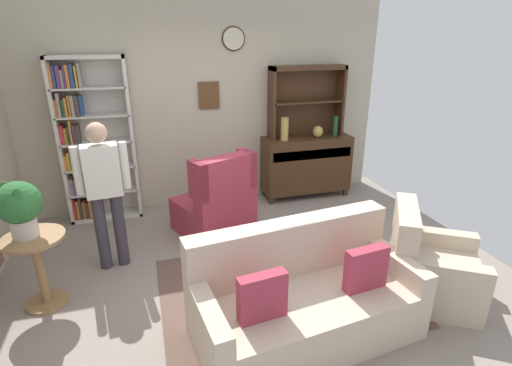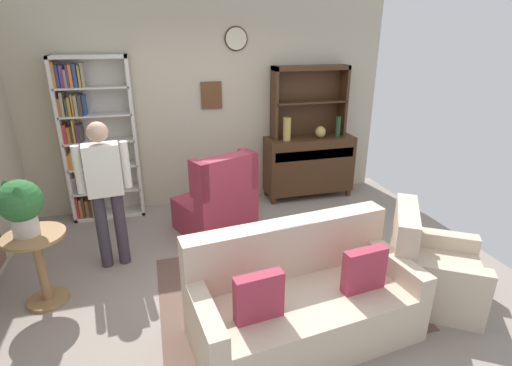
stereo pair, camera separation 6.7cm
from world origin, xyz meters
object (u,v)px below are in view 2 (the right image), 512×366
(armchair_floral, at_px, (429,271))
(person_reading, at_px, (105,186))
(vase_round, at_px, (320,132))
(potted_plant_large, at_px, (20,204))
(bottle_wine, at_px, (338,127))
(book_stack, at_px, (299,231))
(wingback_chair, at_px, (218,205))
(sideboard_hutch, at_px, (309,92))
(plant_stand, at_px, (40,261))
(coffee_table, at_px, (297,244))
(vase_tall, at_px, (287,129))
(bookshelf, at_px, (93,141))
(couch_floral, at_px, (302,300))
(sideboard, at_px, (309,164))

(armchair_floral, bearing_deg, person_reading, 154.11)
(vase_round, xyz_separation_m, person_reading, (-2.86, -1.16, -0.10))
(potted_plant_large, bearing_deg, vase_round, 25.27)
(bottle_wine, xyz_separation_m, book_stack, (-1.28, -1.79, -0.60))
(wingback_chair, bearing_deg, book_stack, -58.42)
(vase_round, relative_size, book_stack, 0.82)
(sideboard_hutch, relative_size, potted_plant_large, 2.19)
(wingback_chair, height_order, person_reading, person_reading)
(bottle_wine, height_order, armchair_floral, bottle_wine)
(plant_stand, bearing_deg, vase_round, 25.81)
(sideboard_hutch, relative_size, wingback_chair, 1.05)
(bottle_wine, distance_m, coffee_table, 2.36)
(sideboard_hutch, xyz_separation_m, wingback_chair, (-1.53, -0.95, -1.18))
(sideboard_hutch, height_order, vase_round, sideboard_hutch)
(vase_round, distance_m, plant_stand, 3.86)
(plant_stand, distance_m, potted_plant_large, 0.56)
(sideboard_hutch, bearing_deg, vase_tall, -154.11)
(coffee_table, height_order, book_stack, book_stack)
(book_stack, bearing_deg, bookshelf, 136.45)
(sideboard_hutch, height_order, armchair_floral, sideboard_hutch)
(coffee_table, bearing_deg, vase_tall, 74.10)
(vase_tall, xyz_separation_m, coffee_table, (-0.53, -1.84, -0.73))
(couch_floral, distance_m, person_reading, 2.23)
(sideboard_hutch, height_order, couch_floral, sideboard_hutch)
(potted_plant_large, distance_m, person_reading, 0.80)
(armchair_floral, relative_size, wingback_chair, 1.01)
(person_reading, bearing_deg, potted_plant_large, -142.47)
(bookshelf, distance_m, vase_tall, 2.57)
(sideboard_hutch, relative_size, person_reading, 0.71)
(couch_floral, bearing_deg, sideboard, 66.60)
(sideboard, height_order, vase_round, vase_round)
(vase_round, height_order, plant_stand, vase_round)
(bookshelf, xyz_separation_m, vase_round, (3.09, -0.15, -0.05))
(bookshelf, xyz_separation_m, bottle_wine, (3.35, -0.17, 0.02))
(vase_tall, relative_size, potted_plant_large, 0.65)
(armchair_floral, bearing_deg, sideboard, 92.72)
(wingback_chair, distance_m, plant_stand, 1.99)
(coffee_table, bearing_deg, book_stack, 54.77)
(couch_floral, relative_size, wingback_chair, 1.80)
(sideboard, distance_m, coffee_table, 2.14)
(coffee_table, bearing_deg, sideboard, 64.56)
(bookshelf, relative_size, potted_plant_large, 4.19)
(bottle_wine, xyz_separation_m, couch_floral, (-1.57, -2.63, -0.76))
(vase_round, xyz_separation_m, potted_plant_large, (-3.49, -1.65, -0.01))
(coffee_table, bearing_deg, vase_round, 60.63)
(sideboard_hutch, distance_m, plant_stand, 3.95)
(wingback_chair, bearing_deg, vase_tall, 33.61)
(potted_plant_large, relative_size, person_reading, 0.32)
(bookshelf, relative_size, couch_floral, 1.11)
(armchair_floral, bearing_deg, plant_stand, 165.57)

